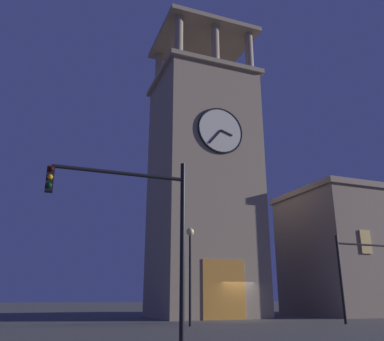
{
  "coord_description": "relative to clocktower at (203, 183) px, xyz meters",
  "views": [
    {
      "loc": [
        13.36,
        25.71,
        1.48
      ],
      "look_at": [
        2.12,
        -3.62,
        11.56
      ],
      "focal_mm": 36.95,
      "sensor_mm": 36.0,
      "label": 1
    }
  ],
  "objects": [
    {
      "name": "clocktower",
      "position": [
        0.0,
        0.0,
        0.0
      ],
      "size": [
        8.42,
        7.71,
        27.08
      ],
      "color": "gray",
      "rests_on": "ground_plane"
    },
    {
      "name": "traffic_signal_near",
      "position": [
        -6.17,
        9.86,
        -7.13
      ],
      "size": [
        4.32,
        0.41,
        5.08
      ],
      "color": "black",
      "rests_on": "ground_plane"
    },
    {
      "name": "ground_plane",
      "position": [
        -1.12,
        3.59,
        -10.56
      ],
      "size": [
        200.0,
        200.0,
        0.0
      ],
      "primitive_type": "plane",
      "color": "#56544F"
    },
    {
      "name": "street_lamp",
      "position": [
        4.34,
        8.4,
        -6.93
      ],
      "size": [
        0.44,
        0.44,
        5.22
      ],
      "color": "black",
      "rests_on": "ground_plane"
    },
    {
      "name": "traffic_signal_mid",
      "position": [
        9.43,
        17.42,
        -6.73
      ],
      "size": [
        4.35,
        0.41,
        5.76
      ],
      "color": "black",
      "rests_on": "ground_plane"
    }
  ]
}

